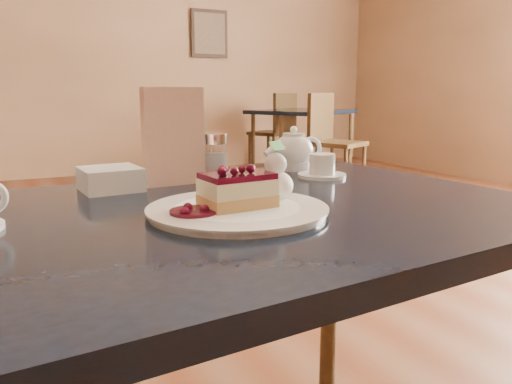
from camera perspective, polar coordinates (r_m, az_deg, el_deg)
name	(u,v)px	position (r m, az deg, el deg)	size (l,w,h in m)	color
main_table	(225,249)	(0.89, -3.58, -6.57)	(1.21, 0.86, 0.72)	black
dessert_plate	(238,210)	(0.83, -2.13, -2.12)	(0.29, 0.29, 0.01)	white
cheesecake_slice	(237,190)	(0.82, -2.14, 0.20)	(0.12, 0.09, 0.06)	tan
whipped_cream	(275,185)	(0.87, 2.23, 0.76)	(0.06, 0.06, 0.06)	white
berry_sauce	(194,212)	(0.79, -7.13, -2.25)	(0.08, 0.08, 0.01)	#310618
tea_set	(299,155)	(1.29, 4.90, 4.24)	(0.16, 0.25, 0.10)	white
menu_card	(174,137)	(1.10, -9.39, 6.27)	(0.13, 0.03, 0.21)	white
sugar_shaker	(216,155)	(1.18, -4.65, 4.20)	(0.06, 0.06, 0.11)	white
napkin_stack	(110,179)	(1.07, -16.31, 1.45)	(0.11, 0.11, 0.05)	white
bg_table_far_right	(300,172)	(5.39, 5.09, 2.24)	(1.22, 1.79, 1.19)	black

